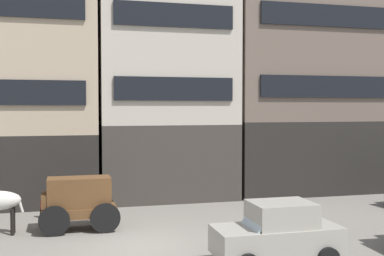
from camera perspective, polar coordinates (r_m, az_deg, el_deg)
ground_plane at (r=16.46m, az=-5.92°, el=-13.74°), size 120.00×120.00×0.00m
building_center_left at (r=25.56m, az=-19.25°, el=9.17°), size 7.27×7.14×15.19m
building_center_right at (r=25.88m, az=-3.67°, el=8.43°), size 7.23×7.14×14.49m
building_far_right at (r=28.66m, az=13.14°, el=8.38°), size 10.16×7.14×15.09m
cargo_wagon at (r=18.58m, az=-13.40°, el=-8.28°), size 2.92×1.53×1.98m
sedan_light at (r=14.53m, az=10.14°, el=-12.23°), size 3.70×1.86×1.83m
fire_hydrant_curbside at (r=21.08m, az=-17.25°, el=-9.04°), size 0.24×0.24×0.83m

